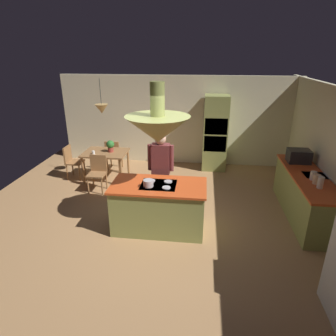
{
  "coord_description": "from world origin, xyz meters",
  "views": [
    {
      "loc": [
        0.75,
        -4.92,
        3.15
      ],
      "look_at": [
        0.1,
        0.4,
        1.0
      ],
      "focal_mm": 31.17,
      "sensor_mm": 36.0,
      "label": 1
    }
  ],
  "objects_px": {
    "oven_tower": "(215,133)",
    "person_at_island": "(161,168)",
    "chair_at_corner": "(72,160)",
    "canister_sugar": "(317,179)",
    "dining_table": "(106,156)",
    "chair_facing_island": "(98,171)",
    "kitchen_island": "(159,206)",
    "potted_plant_on_table": "(110,146)",
    "canister_flour": "(320,182)",
    "canister_tea": "(313,176)",
    "chair_by_back_wall": "(113,153)",
    "cooking_pot_on_cooktop": "(148,183)",
    "microwave_on_counter": "(299,156)",
    "cup_on_table": "(93,153)"
  },
  "relations": [
    {
      "from": "potted_plant_on_table",
      "to": "canister_tea",
      "type": "height_order",
      "value": "canister_tea"
    },
    {
      "from": "potted_plant_on_table",
      "to": "canister_sugar",
      "type": "relative_size",
      "value": 1.69
    },
    {
      "from": "oven_tower",
      "to": "dining_table",
      "type": "distance_m",
      "value": 3.05
    },
    {
      "from": "canister_sugar",
      "to": "dining_table",
      "type": "bearing_deg",
      "value": 159.29
    },
    {
      "from": "dining_table",
      "to": "potted_plant_on_table",
      "type": "distance_m",
      "value": 0.3
    },
    {
      "from": "kitchen_island",
      "to": "potted_plant_on_table",
      "type": "relative_size",
      "value": 5.76
    },
    {
      "from": "canister_flour",
      "to": "canister_tea",
      "type": "height_order",
      "value": "canister_flour"
    },
    {
      "from": "potted_plant_on_table",
      "to": "canister_tea",
      "type": "bearing_deg",
      "value": -19.58
    },
    {
      "from": "chair_at_corner",
      "to": "canister_sugar",
      "type": "xyz_separation_m",
      "value": [
        5.47,
        -1.72,
        0.49
      ]
    },
    {
      "from": "chair_by_back_wall",
      "to": "cooking_pot_on_cooktop",
      "type": "xyz_separation_m",
      "value": [
        1.54,
        -2.88,
        0.49
      ]
    },
    {
      "from": "person_at_island",
      "to": "canister_tea",
      "type": "distance_m",
      "value": 2.91
    },
    {
      "from": "canister_tea",
      "to": "dining_table",
      "type": "bearing_deg",
      "value": 161.3
    },
    {
      "from": "oven_tower",
      "to": "chair_by_back_wall",
      "type": "xyz_separation_m",
      "value": [
        -2.8,
        -0.5,
        -0.54
      ]
    },
    {
      "from": "dining_table",
      "to": "person_at_island",
      "type": "height_order",
      "value": "person_at_island"
    },
    {
      "from": "chair_at_corner",
      "to": "potted_plant_on_table",
      "type": "height_order",
      "value": "potted_plant_on_table"
    },
    {
      "from": "chair_facing_island",
      "to": "chair_at_corner",
      "type": "relative_size",
      "value": 1.0
    },
    {
      "from": "dining_table",
      "to": "canister_sugar",
      "type": "height_order",
      "value": "canister_sugar"
    },
    {
      "from": "dining_table",
      "to": "canister_flour",
      "type": "relative_size",
      "value": 5.13
    },
    {
      "from": "chair_facing_island",
      "to": "cup_on_table",
      "type": "distance_m",
      "value": 0.58
    },
    {
      "from": "oven_tower",
      "to": "dining_table",
      "type": "relative_size",
      "value": 1.89
    },
    {
      "from": "oven_tower",
      "to": "person_at_island",
      "type": "xyz_separation_m",
      "value": [
        -1.16,
        -2.52,
        -0.09
      ]
    },
    {
      "from": "dining_table",
      "to": "microwave_on_counter",
      "type": "xyz_separation_m",
      "value": [
        4.54,
        -0.58,
        0.39
      ]
    },
    {
      "from": "chair_facing_island",
      "to": "kitchen_island",
      "type": "bearing_deg",
      "value": -40.55
    },
    {
      "from": "oven_tower",
      "to": "cooking_pot_on_cooktop",
      "type": "bearing_deg",
      "value": -110.48
    },
    {
      "from": "person_at_island",
      "to": "chair_at_corner",
      "type": "xyz_separation_m",
      "value": [
        -2.57,
        1.38,
        -0.45
      ]
    },
    {
      "from": "canister_flour",
      "to": "canister_tea",
      "type": "xyz_separation_m",
      "value": [
        0.0,
        0.36,
        -0.02
      ]
    },
    {
      "from": "dining_table",
      "to": "cup_on_table",
      "type": "xyz_separation_m",
      "value": [
        -0.23,
        -0.21,
        0.15
      ]
    },
    {
      "from": "cup_on_table",
      "to": "cooking_pot_on_cooktop",
      "type": "xyz_separation_m",
      "value": [
        1.77,
        -2.02,
        0.18
      ]
    },
    {
      "from": "chair_by_back_wall",
      "to": "potted_plant_on_table",
      "type": "bearing_deg",
      "value": 102.51
    },
    {
      "from": "oven_tower",
      "to": "cooking_pot_on_cooktop",
      "type": "distance_m",
      "value": 3.6
    },
    {
      "from": "chair_by_back_wall",
      "to": "canister_tea",
      "type": "relative_size",
      "value": 5.19
    },
    {
      "from": "chair_facing_island",
      "to": "chair_by_back_wall",
      "type": "distance_m",
      "value": 1.29
    },
    {
      "from": "oven_tower",
      "to": "canister_flour",
      "type": "xyz_separation_m",
      "value": [
        1.74,
        -3.04,
        -0.02
      ]
    },
    {
      "from": "canister_sugar",
      "to": "chair_facing_island",
      "type": "bearing_deg",
      "value": 166.73
    },
    {
      "from": "canister_tea",
      "to": "chair_facing_island",
      "type": "bearing_deg",
      "value": 168.9
    },
    {
      "from": "canister_tea",
      "to": "canister_flour",
      "type": "bearing_deg",
      "value": -90.0
    },
    {
      "from": "chair_facing_island",
      "to": "microwave_on_counter",
      "type": "relative_size",
      "value": 1.89
    },
    {
      "from": "microwave_on_counter",
      "to": "cooking_pot_on_cooktop",
      "type": "bearing_deg",
      "value": -151.25
    },
    {
      "from": "chair_facing_island",
      "to": "microwave_on_counter",
      "type": "bearing_deg",
      "value": 0.77
    },
    {
      "from": "oven_tower",
      "to": "chair_at_corner",
      "type": "bearing_deg",
      "value": -162.96
    },
    {
      "from": "kitchen_island",
      "to": "microwave_on_counter",
      "type": "distance_m",
      "value": 3.27
    },
    {
      "from": "chair_by_back_wall",
      "to": "chair_facing_island",
      "type": "bearing_deg",
      "value": 90.0
    },
    {
      "from": "kitchen_island",
      "to": "chair_at_corner",
      "type": "xyz_separation_m",
      "value": [
        -2.63,
        2.1,
        0.05
      ]
    },
    {
      "from": "chair_facing_island",
      "to": "potted_plant_on_table",
      "type": "height_order",
      "value": "potted_plant_on_table"
    },
    {
      "from": "microwave_on_counter",
      "to": "potted_plant_on_table",
      "type": "bearing_deg",
      "value": 172.06
    },
    {
      "from": "oven_tower",
      "to": "cup_on_table",
      "type": "relative_size",
      "value": 23.07
    },
    {
      "from": "chair_at_corner",
      "to": "person_at_island",
      "type": "bearing_deg",
      "value": -118.25
    },
    {
      "from": "chair_by_back_wall",
      "to": "cooking_pot_on_cooktop",
      "type": "relative_size",
      "value": 4.83
    },
    {
      "from": "dining_table",
      "to": "canister_sugar",
      "type": "bearing_deg",
      "value": -20.71
    },
    {
      "from": "cup_on_table",
      "to": "cooking_pot_on_cooktop",
      "type": "bearing_deg",
      "value": -48.68
    }
  ]
}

